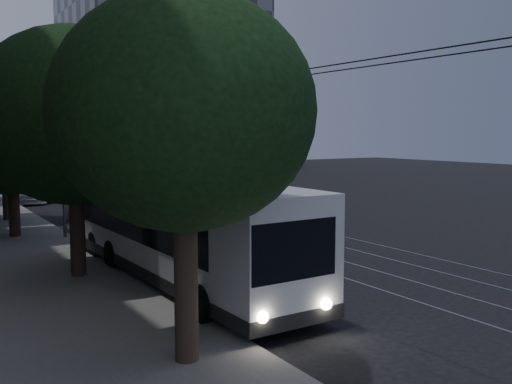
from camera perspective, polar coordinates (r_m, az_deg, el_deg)
The scene contains 16 objects.
ground at distance 17.72m, azimuth 6.85°, elevation -8.26°, with size 120.00×120.00×0.00m, color black.
tram_rails at distance 36.16m, azimuth -10.22°, elevation -1.01°, with size 4.52×90.00×0.02m.
overhead_wires at distance 33.85m, azimuth -22.18°, elevation 4.06°, with size 2.23×90.00×6.00m.
building_distant_right at distance 74.56m, azimuth -9.37°, elevation 11.79°, with size 22.00×18.00×24.00m, color #393F49.
trolleybus at distance 16.74m, azimuth -7.97°, elevation -3.44°, with size 2.69×11.86×5.63m.
pickup_silver at distance 23.60m, azimuth -12.71°, elevation -2.76°, with size 2.71×5.89×1.64m, color #9A9BA1.
car_white_a at distance 28.75m, azimuth -15.40°, elevation -1.62°, with size 1.54×3.82×1.30m, color silver.
car_white_b at distance 38.14m, azimuth -21.53°, elevation -0.03°, with size 1.76×4.34×1.26m, color silver.
car_white_c at distance 38.71m, azimuth -21.07°, elevation 0.12°, with size 1.40×4.02×1.33m, color silver.
car_white_d at distance 43.69m, azimuth -21.70°, elevation 0.65°, with size 1.44×3.58×1.22m, color silver.
tree_0 at distance 10.27m, azimuth -7.23°, elevation 7.88°, with size 4.75×4.75×6.85m.
tree_1 at distance 17.34m, azimuth -17.78°, elevation 7.23°, with size 5.69×5.69×7.38m.
tree_2 at distance 24.85m, azimuth -23.30°, elevation 4.97°, with size 5.07×5.07×6.41m.
tree_3 at distance 29.89m, azimuth -23.86°, elevation 4.89°, with size 4.68×4.68×6.16m.
streetlamp_near at distance 14.04m, azimuth -6.54°, elevation 12.67°, with size 2.41×0.44×9.94m.
streetlamp_far at distance 33.08m, azimuth -22.80°, elevation 7.50°, with size 2.22×0.44×9.03m.
Camera 1 is at (-10.83, -13.33, 4.35)m, focal length 40.00 mm.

